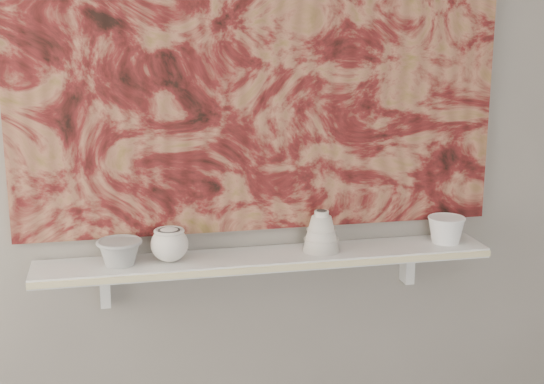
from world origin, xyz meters
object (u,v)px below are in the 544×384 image
object	(u,v)px
bowl_white	(446,229)
painting	(261,51)
cup_cream	(170,244)
bell_vessel	(321,231)
bowl_grey	(120,252)
shelf	(267,259)

from	to	relation	value
bowl_white	painting	bearing A→B (deg)	172.24
cup_cream	bowl_white	size ratio (longest dim) A/B	0.94
cup_cream	painting	bearing A→B (deg)	15.27
bell_vessel	painting	bearing A→B (deg)	155.10
painting	bowl_white	bearing A→B (deg)	-7.76
bowl_grey	cup_cream	size ratio (longest dim) A/B	1.19
bowl_grey	bell_vessel	bearing A→B (deg)	0.00
bell_vessel	bowl_white	world-z (taller)	bell_vessel
painting	bowl_grey	distance (m)	0.73
shelf	painting	size ratio (longest dim) A/B	0.93
cup_cream	bowl_grey	bearing A→B (deg)	180.00
bowl_grey	cup_cream	world-z (taller)	cup_cream
shelf	bowl_grey	bearing A→B (deg)	180.00
shelf	cup_cream	bearing A→B (deg)	180.00
painting	bell_vessel	xyz separation A→B (m)	(0.17, -0.08, -0.55)
painting	bowl_white	size ratio (longest dim) A/B	12.50
painting	bowl_grey	size ratio (longest dim) A/B	11.16
shelf	painting	xyz separation A→B (m)	(0.00, 0.08, 0.62)
cup_cream	bowl_white	distance (m)	0.89
bell_vessel	bowl_white	size ratio (longest dim) A/B	1.08
painting	cup_cream	world-z (taller)	painting
shelf	bowl_grey	distance (m)	0.44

